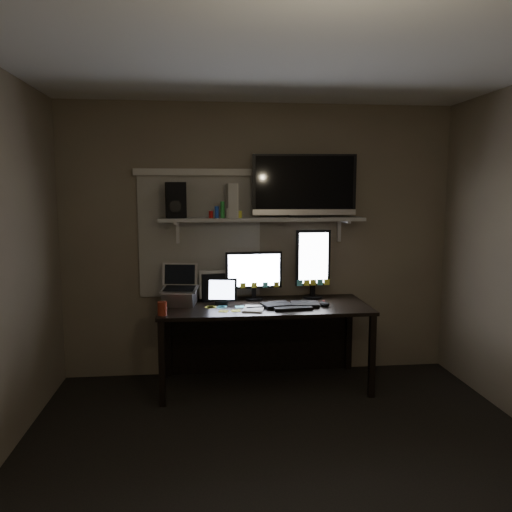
{
  "coord_description": "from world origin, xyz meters",
  "views": [
    {
      "loc": [
        -0.52,
        -2.78,
        1.71
      ],
      "look_at": [
        -0.09,
        1.25,
        1.18
      ],
      "focal_mm": 35.0,
      "sensor_mm": 36.0,
      "label": 1
    }
  ],
  "objects": [
    {
      "name": "ceiling",
      "position": [
        0.0,
        0.0,
        2.5
      ],
      "size": [
        3.6,
        3.6,
        0.0
      ],
      "primitive_type": "plane",
      "rotation": [
        3.14,
        0.0,
        0.0
      ],
      "color": "silver",
      "rests_on": "back_wall"
    },
    {
      "name": "wall_shelf",
      "position": [
        0.0,
        1.62,
        1.46
      ],
      "size": [
        1.8,
        0.35,
        0.03
      ],
      "primitive_type": "cube",
      "color": "#A7A6A2",
      "rests_on": "back_wall"
    },
    {
      "name": "keyboard",
      "position": [
        0.22,
        1.35,
        0.74
      ],
      "size": [
        0.51,
        0.23,
        0.03
      ],
      "primitive_type": "cube",
      "rotation": [
        0.0,
        0.0,
        0.08
      ],
      "color": "black",
      "rests_on": "desk"
    },
    {
      "name": "tablet",
      "position": [
        -0.37,
        1.49,
        0.85
      ],
      "size": [
        0.28,
        0.15,
        0.23
      ],
      "primitive_type": "cube",
      "rotation": [
        0.0,
        0.0,
        -0.16
      ],
      "color": "black",
      "rests_on": "desk"
    },
    {
      "name": "cup",
      "position": [
        -0.85,
        1.15,
        0.78
      ],
      "size": [
        0.08,
        0.08,
        0.11
      ],
      "primitive_type": "cylinder",
      "rotation": [
        0.0,
        0.0,
        -0.13
      ],
      "color": "maroon",
      "rests_on": "desk"
    },
    {
      "name": "laptop",
      "position": [
        -0.73,
        1.5,
        0.9
      ],
      "size": [
        0.34,
        0.3,
        0.35
      ],
      "primitive_type": "cube",
      "rotation": [
        0.0,
        0.0,
        -0.17
      ],
      "color": "silver",
      "rests_on": "desk"
    },
    {
      "name": "file_sorter",
      "position": [
        -0.44,
        1.66,
        0.86
      ],
      "size": [
        0.22,
        0.13,
        0.26
      ],
      "primitive_type": "cube",
      "rotation": [
        0.0,
        0.0,
        0.2
      ],
      "color": "black",
      "rests_on": "desk"
    },
    {
      "name": "back_wall",
      "position": [
        0.0,
        1.8,
        1.25
      ],
      "size": [
        3.6,
        0.0,
        3.6
      ],
      "primitive_type": "plane",
      "rotation": [
        1.57,
        0.0,
        0.0
      ],
      "color": "brown",
      "rests_on": "floor"
    },
    {
      "name": "desk",
      "position": [
        0.0,
        1.55,
        0.55
      ],
      "size": [
        1.8,
        0.75,
        0.73
      ],
      "color": "black",
      "rests_on": "floor"
    },
    {
      "name": "window_blinds",
      "position": [
        -0.55,
        1.79,
        1.3
      ],
      "size": [
        1.1,
        0.02,
        1.1
      ],
      "primitive_type": "cube",
      "color": "beige",
      "rests_on": "back_wall"
    },
    {
      "name": "game_console",
      "position": [
        -0.26,
        1.63,
        1.63
      ],
      "size": [
        0.1,
        0.25,
        0.3
      ],
      "primitive_type": "cube",
      "rotation": [
        0.0,
        0.0,
        0.09
      ],
      "color": "beige",
      "rests_on": "wall_shelf"
    },
    {
      "name": "monitor_landscape",
      "position": [
        -0.07,
        1.64,
        0.95
      ],
      "size": [
        0.51,
        0.08,
        0.45
      ],
      "primitive_type": "cube",
      "rotation": [
        0.0,
        0.0,
        0.05
      ],
      "color": "black",
      "rests_on": "desk"
    },
    {
      "name": "speaker",
      "position": [
        -0.75,
        1.61,
        1.63
      ],
      "size": [
        0.19,
        0.22,
        0.31
      ],
      "primitive_type": "cube",
      "rotation": [
        0.0,
        0.0,
        0.13
      ],
      "color": "black",
      "rests_on": "wall_shelf"
    },
    {
      "name": "sticky_notes",
      "position": [
        -0.33,
        1.29,
        0.73
      ],
      "size": [
        0.38,
        0.32,
        0.0
      ],
      "primitive_type": null,
      "rotation": [
        0.0,
        0.0,
        0.31
      ],
      "color": "yellow",
      "rests_on": "desk"
    },
    {
      "name": "bottles",
      "position": [
        -0.33,
        1.54,
        1.55
      ],
      "size": [
        0.23,
        0.07,
        0.15
      ],
      "primitive_type": null,
      "rotation": [
        0.0,
        0.0,
        -0.07
      ],
      "color": "#A50F0C",
      "rests_on": "wall_shelf"
    },
    {
      "name": "mouse",
      "position": [
        0.51,
        1.32,
        0.75
      ],
      "size": [
        0.1,
        0.13,
        0.04
      ],
      "primitive_type": "ellipsoid",
      "rotation": [
        0.0,
        0.0,
        0.33
      ],
      "color": "black",
      "rests_on": "desk"
    },
    {
      "name": "notepad",
      "position": [
        -0.11,
        1.26,
        0.74
      ],
      "size": [
        0.21,
        0.26,
        0.01
      ],
      "primitive_type": "cube",
      "rotation": [
        0.0,
        0.0,
        -0.22
      ],
      "color": "silver",
      "rests_on": "desk"
    },
    {
      "name": "monitor_portrait",
      "position": [
        0.48,
        1.66,
        1.05
      ],
      "size": [
        0.32,
        0.08,
        0.64
      ],
      "primitive_type": "cube",
      "rotation": [
        0.0,
        0.0,
        0.07
      ],
      "color": "black",
      "rests_on": "desk"
    },
    {
      "name": "tv",
      "position": [
        0.38,
        1.62,
        1.76
      ],
      "size": [
        0.93,
        0.22,
        0.55
      ],
      "primitive_type": "cube",
      "rotation": [
        0.0,
        0.0,
        -0.06
      ],
      "color": "black",
      "rests_on": "wall_shelf"
    },
    {
      "name": "floor",
      "position": [
        0.0,
        0.0,
        0.0
      ],
      "size": [
        3.6,
        3.6,
        0.0
      ],
      "primitive_type": "plane",
      "color": "black",
      "rests_on": "ground"
    }
  ]
}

